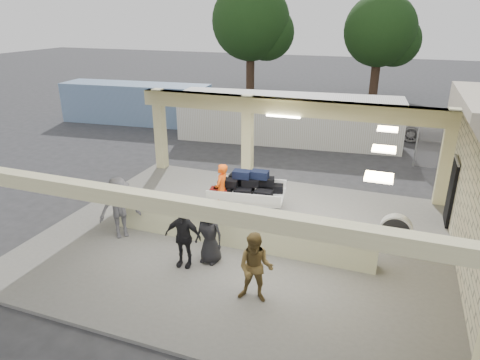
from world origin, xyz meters
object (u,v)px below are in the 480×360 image
at_px(drum_fan, 396,230).
at_px(passenger_a, 256,268).
at_px(baggage_handler, 221,190).
at_px(container_white, 287,119).
at_px(baggage_counter, 236,230).
at_px(car_white_a, 452,128).
at_px(passenger_c, 119,208).
at_px(luggage_cart, 247,189).
at_px(car_dark, 444,125).
at_px(passenger_d, 209,234).
at_px(container_blue, 136,103).
at_px(passenger_b, 183,237).

bearing_deg(drum_fan, passenger_a, -126.01).
distance_m(baggage_handler, container_white, 9.65).
height_order(baggage_counter, car_white_a, car_white_a).
bearing_deg(passenger_c, luggage_cart, 0.20).
xyz_separation_m(baggage_handler, car_white_a, (8.08, 12.67, -0.25)).
height_order(luggage_cart, car_dark, luggage_cart).
distance_m(baggage_handler, car_white_a, 15.02).
distance_m(passenger_d, container_blue, 17.40).
relative_size(passenger_b, car_white_a, 0.33).
xyz_separation_m(baggage_handler, passenger_b, (0.23, -3.23, -0.04)).
xyz_separation_m(passenger_b, passenger_c, (-2.52, 0.77, 0.10)).
bearing_deg(car_dark, baggage_handler, 145.39).
height_order(drum_fan, passenger_a, passenger_a).
relative_size(passenger_c, passenger_d, 1.15).
bearing_deg(baggage_handler, car_white_a, 147.92).
bearing_deg(container_blue, baggage_handler, -51.63).
bearing_deg(passenger_a, car_white_a, 65.60).
distance_m(baggage_counter, container_blue, 16.82).
height_order(car_dark, container_blue, container_blue).
bearing_deg(container_blue, baggage_counter, -52.76).
distance_m(drum_fan, passenger_d, 5.40).
relative_size(luggage_cart, passenger_a, 1.52).
xyz_separation_m(passenger_b, car_dark, (7.49, 16.57, -0.20)).
bearing_deg(passenger_c, baggage_handler, 1.24).
height_order(baggage_handler, car_white_a, baggage_handler).
distance_m(baggage_handler, car_dark, 15.41).
bearing_deg(baggage_counter, passenger_b, -121.78).
xyz_separation_m(baggage_counter, passenger_a, (1.35, -2.30, 0.40)).
bearing_deg(passenger_b, container_white, 86.10).
relative_size(drum_fan, baggage_handler, 0.57).
bearing_deg(car_dark, passenger_c, 143.08).
relative_size(drum_fan, container_blue, 0.11).
distance_m(baggage_counter, drum_fan, 4.62).
distance_m(passenger_d, car_dark, 17.56).
distance_m(baggage_counter, container_white, 11.45).
xyz_separation_m(passenger_c, passenger_d, (3.11, -0.35, -0.13)).
xyz_separation_m(car_dark, container_blue, (-17.93, -2.68, 0.44)).
bearing_deg(car_white_a, baggage_handler, 154.75).
xyz_separation_m(baggage_counter, passenger_b, (-0.95, -1.53, 0.38)).
distance_m(passenger_a, container_white, 13.93).
height_order(passenger_d, car_white_a, passenger_d).
bearing_deg(baggage_counter, car_white_a, 64.35).
bearing_deg(car_dark, luggage_cart, 146.49).
relative_size(passenger_c, car_dark, 0.42).
bearing_deg(container_blue, car_white_a, 0.85).
bearing_deg(passenger_a, baggage_counter, 114.35).
relative_size(passenger_b, container_blue, 0.19).
bearing_deg(passenger_d, passenger_b, -135.43).
bearing_deg(car_dark, baggage_counter, 151.94).
height_order(passenger_c, container_blue, container_blue).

